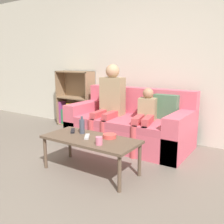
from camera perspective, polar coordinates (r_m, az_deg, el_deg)
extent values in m
plane|color=#70665B|center=(2.60, -17.82, -18.46)|extent=(22.00, 22.00, 0.00)
cube|color=beige|center=(4.25, 8.35, 11.77)|extent=(12.00, 0.06, 2.60)
cube|color=#DB5B70|center=(3.87, 3.68, -5.08)|extent=(1.86, 0.90, 0.34)
cube|color=#C95467|center=(3.74, 3.05, -2.20)|extent=(1.42, 0.72, 0.10)
cube|color=#DB5B70|center=(4.07, 6.27, 2.61)|extent=(1.86, 0.18, 0.42)
cube|color=#DB5B70|center=(4.29, -5.88, -1.67)|extent=(0.22, 0.90, 0.60)
cube|color=#DB5B70|center=(3.52, 15.45, -4.98)|extent=(0.22, 0.90, 0.60)
cube|color=#4C7556|center=(3.74, 12.19, 1.16)|extent=(0.36, 0.12, 0.36)
cube|color=#8E7051|center=(5.23, -11.54, 3.28)|extent=(0.02, 0.28, 1.09)
cube|color=#8E7051|center=(4.73, -4.93, 2.61)|extent=(0.02, 0.28, 1.09)
cube|color=#8E7051|center=(5.07, -7.44, 3.15)|extent=(0.79, 0.02, 1.09)
cube|color=#8E7051|center=(5.08, -8.22, -2.98)|extent=(0.79, 0.28, 0.02)
cube|color=#8E7051|center=(4.97, -8.41, 3.21)|extent=(0.74, 0.28, 0.02)
cube|color=#8E7051|center=(4.92, -8.58, 9.09)|extent=(0.79, 0.28, 0.02)
cube|color=#993D84|center=(5.24, -11.24, 0.00)|extent=(0.06, 0.16, 0.44)
cube|color=#2D7A4C|center=(5.21, -10.61, -0.88)|extent=(0.07, 0.19, 0.29)
cube|color=beige|center=(5.16, -10.01, -0.52)|extent=(0.06, 0.23, 0.38)
cube|color=gold|center=(5.10, -9.53, -0.33)|extent=(0.06, 0.16, 0.43)
cube|color=gold|center=(5.07, -8.99, -0.37)|extent=(0.04, 0.22, 0.43)
cube|color=#993D84|center=(5.04, -8.56, -1.09)|extent=(0.05, 0.17, 0.32)
cube|color=#993D84|center=(5.00, -8.08, -1.16)|extent=(0.04, 0.16, 0.32)
cube|color=#993D84|center=(4.96, -7.49, -1.24)|extent=(0.07, 0.18, 0.32)
cube|color=beige|center=(4.90, -6.94, -0.60)|extent=(0.05, 0.19, 0.45)
cube|color=red|center=(4.88, -6.39, -1.46)|extent=(0.05, 0.20, 0.32)
cube|color=beige|center=(4.83, -5.78, -0.85)|extent=(0.06, 0.20, 0.44)
cylinder|color=brown|center=(3.15, -15.01, -9.01)|extent=(0.04, 0.04, 0.38)
cylinder|color=brown|center=(2.51, 1.72, -14.00)|extent=(0.04, 0.04, 0.38)
cylinder|color=brown|center=(3.43, -9.62, -7.05)|extent=(0.04, 0.04, 0.38)
cylinder|color=brown|center=(2.86, 6.32, -10.81)|extent=(0.04, 0.04, 0.38)
cube|color=brown|center=(2.88, -4.96, -6.22)|extent=(1.13, 0.51, 0.03)
cylinder|color=#C6474C|center=(3.71, -4.77, -5.05)|extent=(0.10, 0.10, 0.44)
cylinder|color=#C6474C|center=(3.60, -2.06, -5.51)|extent=(0.10, 0.10, 0.44)
cube|color=#C6474C|center=(3.83, -2.92, -0.40)|extent=(0.13, 0.41, 0.09)
cube|color=#C6474C|center=(3.73, -0.27, -0.71)|extent=(0.13, 0.41, 0.09)
cube|color=#9E8966|center=(3.94, 0.11, 3.64)|extent=(0.38, 0.23, 0.59)
sphere|color=tan|center=(3.91, 0.11, 9.33)|extent=(0.21, 0.21, 0.21)
cylinder|color=#C6474C|center=(3.35, 4.92, -6.89)|extent=(0.11, 0.11, 0.44)
cylinder|color=#C6474C|center=(3.31, 7.22, -7.13)|extent=(0.11, 0.11, 0.44)
cube|color=#C6474C|center=(3.49, 6.08, -1.63)|extent=(0.18, 0.41, 0.09)
cube|color=#C6474C|center=(3.46, 8.28, -1.81)|extent=(0.18, 0.41, 0.09)
cube|color=#9E8966|center=(3.68, 8.14, 0.77)|extent=(0.29, 0.25, 0.31)
sphere|color=#A87A5B|center=(3.65, 8.24, 4.26)|extent=(0.15, 0.15, 0.15)
cylinder|color=pink|center=(2.64, -2.98, -6.59)|extent=(0.07, 0.07, 0.09)
cube|color=#B7B7BC|center=(2.90, -5.72, -5.60)|extent=(0.13, 0.17, 0.02)
cube|color=black|center=(3.15, -8.96, -4.27)|extent=(0.15, 0.16, 0.02)
cylinder|color=#DB4C47|center=(2.86, -0.57, -5.52)|extent=(0.15, 0.15, 0.05)
cylinder|color=#424756|center=(3.05, -6.87, -3.32)|extent=(0.06, 0.06, 0.17)
cylinder|color=#424756|center=(3.02, -6.92, -1.34)|extent=(0.03, 0.03, 0.04)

